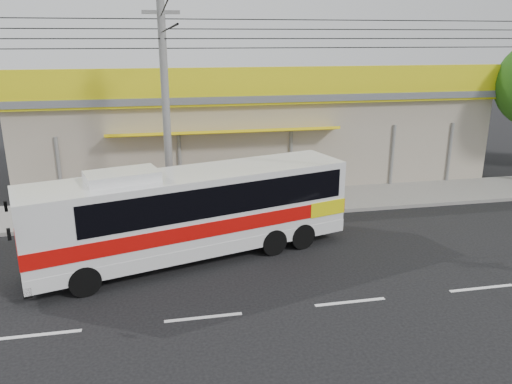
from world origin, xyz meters
TOP-DOWN VIEW (x-y plane):
  - ground at (0.00, 0.00)m, footprint 120.00×120.00m
  - sidewalk at (0.00, 6.00)m, footprint 30.00×3.20m
  - lane_markings at (0.00, -2.50)m, footprint 50.00×0.12m
  - storefront_building at (-0.01, 11.54)m, footprint 22.60×9.20m
  - coach_bus at (-3.76, 1.29)m, footprint 10.53×4.95m
  - motorbike_red at (-8.01, 6.32)m, footprint 1.73×1.30m
  - motorbike_dark at (-8.41, 6.06)m, footprint 1.57×0.84m
  - utility_pole at (-4.53, 4.35)m, footprint 34.00×14.00m

SIDE VIEW (x-z plane):
  - ground at x=0.00m, z-range 0.00..0.00m
  - lane_markings at x=0.00m, z-range -0.01..0.01m
  - sidewalk at x=0.00m, z-range 0.00..0.15m
  - motorbike_red at x=-8.01m, z-range 0.15..1.02m
  - motorbike_dark at x=-8.41m, z-range 0.15..1.06m
  - coach_bus at x=-3.76m, z-range 0.11..3.29m
  - storefront_building at x=-0.01m, z-range -0.55..5.15m
  - utility_pole at x=-4.53m, z-range 2.78..11.36m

